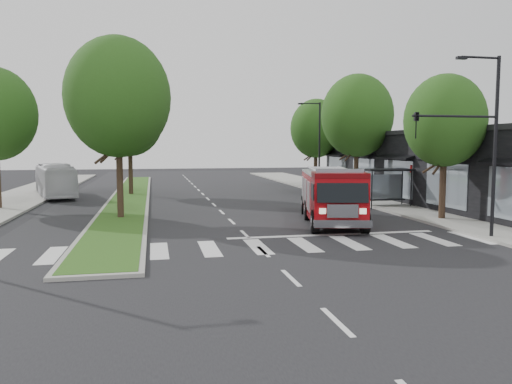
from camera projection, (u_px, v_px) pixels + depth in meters
ground at (245, 234)px, 23.45m from camera, size 140.00×140.00×0.00m
sidewalk_right at (391, 203)px, 35.72m from camera, size 5.00×80.00×0.15m
median at (130, 197)px, 39.78m from camera, size 3.00×50.00×0.15m
storefront_row at (449, 168)px, 36.40m from camera, size 8.00×30.00×5.00m
bus_shelter at (387, 177)px, 33.47m from camera, size 3.20×1.60×2.61m
tree_right_near at (445, 121)px, 27.21m from camera, size 4.40×4.40×8.05m
tree_right_mid at (357, 116)px, 38.82m from camera, size 5.60×5.60×9.72m
tree_right_far at (316, 129)px, 48.63m from camera, size 5.00×5.00×8.73m
tree_median_near at (118, 97)px, 27.45m from camera, size 5.80×5.80×10.16m
tree_median_far at (129, 117)px, 41.14m from camera, size 5.60×5.60×9.72m
streetlight_right_near at (478, 134)px, 21.55m from camera, size 4.08×0.22×8.00m
streetlight_right_far at (318, 142)px, 44.63m from camera, size 2.11×0.20×8.00m
fire_engine at (331, 196)px, 26.89m from camera, size 4.51×9.17×3.05m
city_bus at (55, 180)px, 40.54m from camera, size 4.84×9.94×2.70m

